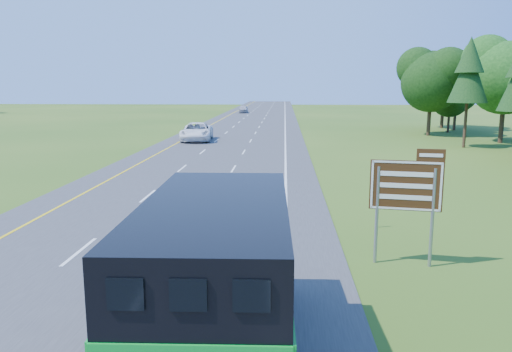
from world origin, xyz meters
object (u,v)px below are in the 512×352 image
object	(u,v)px
horse_truck	(220,277)
exit_sign	(407,190)
white_suv	(197,132)
far_car	(243,109)

from	to	relation	value
horse_truck	exit_sign	world-z (taller)	exit_sign
white_suv	exit_sign	size ratio (longest dim) A/B	1.77
horse_truck	white_suv	xyz separation A→B (m)	(-8.02, 42.99, -1.04)
exit_sign	far_car	bearing A→B (deg)	107.49
far_car	exit_sign	world-z (taller)	exit_sign
far_car	exit_sign	bearing A→B (deg)	-83.08
far_car	exit_sign	distance (m)	91.90
horse_truck	exit_sign	xyz separation A→B (m)	(5.23, 6.49, 0.48)
horse_truck	exit_sign	bearing A→B (deg)	49.65
white_suv	exit_sign	distance (m)	38.86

